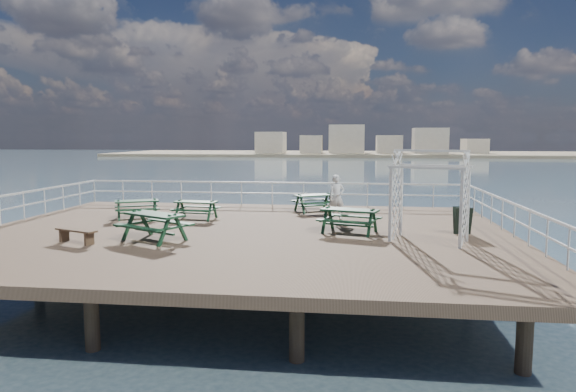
{
  "coord_description": "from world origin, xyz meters",
  "views": [
    {
      "loc": [
        3.71,
        -16.81,
        3.15
      ],
      "look_at": [
        1.47,
        1.05,
        1.1
      ],
      "focal_mm": 32.0,
      "sensor_mm": 36.0,
      "label": 1
    }
  ],
  "objects_px": {
    "person": "(337,197)",
    "trellis_arbor": "(429,201)",
    "picnic_table_a": "(137,205)",
    "flat_bench_near": "(76,233)",
    "picnic_table_c": "(314,199)",
    "picnic_table_d": "(154,221)",
    "picnic_table_e": "(350,216)",
    "picnic_table_b": "(196,206)"
  },
  "relations": [
    {
      "from": "trellis_arbor",
      "to": "person",
      "type": "distance_m",
      "value": 5.07
    },
    {
      "from": "picnic_table_a",
      "to": "trellis_arbor",
      "type": "height_order",
      "value": "trellis_arbor"
    },
    {
      "from": "picnic_table_d",
      "to": "flat_bench_near",
      "type": "height_order",
      "value": "picnic_table_d"
    },
    {
      "from": "picnic_table_a",
      "to": "picnic_table_b",
      "type": "distance_m",
      "value": 2.36
    },
    {
      "from": "picnic_table_d",
      "to": "picnic_table_a",
      "type": "bearing_deg",
      "value": 147.72
    },
    {
      "from": "flat_bench_near",
      "to": "trellis_arbor",
      "type": "height_order",
      "value": "trellis_arbor"
    },
    {
      "from": "picnic_table_e",
      "to": "flat_bench_near",
      "type": "xyz_separation_m",
      "value": [
        -8.13,
        -2.74,
        -0.26
      ]
    },
    {
      "from": "picnic_table_c",
      "to": "flat_bench_near",
      "type": "bearing_deg",
      "value": -161.3
    },
    {
      "from": "picnic_table_a",
      "to": "picnic_table_d",
      "type": "distance_m",
      "value": 4.73
    },
    {
      "from": "picnic_table_a",
      "to": "person",
      "type": "distance_m",
      "value": 7.85
    },
    {
      "from": "picnic_table_d",
      "to": "person",
      "type": "height_order",
      "value": "person"
    },
    {
      "from": "flat_bench_near",
      "to": "picnic_table_a",
      "type": "bearing_deg",
      "value": 113.84
    },
    {
      "from": "picnic_table_d",
      "to": "flat_bench_near",
      "type": "relative_size",
      "value": 1.64
    },
    {
      "from": "picnic_table_d",
      "to": "trellis_arbor",
      "type": "height_order",
      "value": "trellis_arbor"
    },
    {
      "from": "picnic_table_b",
      "to": "trellis_arbor",
      "type": "distance_m",
      "value": 9.04
    },
    {
      "from": "picnic_table_a",
      "to": "person",
      "type": "bearing_deg",
      "value": -20.29
    },
    {
      "from": "picnic_table_a",
      "to": "picnic_table_e",
      "type": "height_order",
      "value": "picnic_table_e"
    },
    {
      "from": "person",
      "to": "flat_bench_near",
      "type": "bearing_deg",
      "value": -161.39
    },
    {
      "from": "person",
      "to": "trellis_arbor",
      "type": "bearing_deg",
      "value": -72.99
    },
    {
      "from": "flat_bench_near",
      "to": "person",
      "type": "xyz_separation_m",
      "value": [
        7.6,
        5.7,
        0.54
      ]
    },
    {
      "from": "picnic_table_a",
      "to": "flat_bench_near",
      "type": "relative_size",
      "value": 1.38
    },
    {
      "from": "picnic_table_d",
      "to": "person",
      "type": "relative_size",
      "value": 1.44
    },
    {
      "from": "picnic_table_b",
      "to": "picnic_table_a",
      "type": "bearing_deg",
      "value": -170.81
    },
    {
      "from": "picnic_table_e",
      "to": "trellis_arbor",
      "type": "distance_m",
      "value": 2.74
    },
    {
      "from": "picnic_table_c",
      "to": "trellis_arbor",
      "type": "bearing_deg",
      "value": -87.7
    },
    {
      "from": "flat_bench_near",
      "to": "person",
      "type": "relative_size",
      "value": 0.88
    },
    {
      "from": "picnic_table_d",
      "to": "person",
      "type": "xyz_separation_m",
      "value": [
        5.45,
        4.98,
        0.25
      ]
    },
    {
      "from": "picnic_table_c",
      "to": "picnic_table_e",
      "type": "height_order",
      "value": "picnic_table_e"
    },
    {
      "from": "picnic_table_b",
      "to": "picnic_table_e",
      "type": "bearing_deg",
      "value": -13.96
    },
    {
      "from": "picnic_table_e",
      "to": "trellis_arbor",
      "type": "height_order",
      "value": "trellis_arbor"
    },
    {
      "from": "picnic_table_b",
      "to": "flat_bench_near",
      "type": "height_order",
      "value": "picnic_table_b"
    },
    {
      "from": "flat_bench_near",
      "to": "trellis_arbor",
      "type": "bearing_deg",
      "value": 30.12
    },
    {
      "from": "picnic_table_d",
      "to": "trellis_arbor",
      "type": "relative_size",
      "value": 0.88
    },
    {
      "from": "picnic_table_a",
      "to": "flat_bench_near",
      "type": "distance_m",
      "value": 4.84
    },
    {
      "from": "picnic_table_c",
      "to": "person",
      "type": "xyz_separation_m",
      "value": [
        1.02,
        -1.96,
        0.34
      ]
    },
    {
      "from": "picnic_table_b",
      "to": "person",
      "type": "bearing_deg",
      "value": 14.28
    },
    {
      "from": "picnic_table_a",
      "to": "trellis_arbor",
      "type": "xyz_separation_m",
      "value": [
        10.71,
        -3.25,
        0.73
      ]
    },
    {
      "from": "picnic_table_d",
      "to": "picnic_table_e",
      "type": "relative_size",
      "value": 1.12
    },
    {
      "from": "picnic_table_a",
      "to": "flat_bench_near",
      "type": "height_order",
      "value": "picnic_table_a"
    },
    {
      "from": "picnic_table_b",
      "to": "person",
      "type": "height_order",
      "value": "person"
    },
    {
      "from": "picnic_table_b",
      "to": "trellis_arbor",
      "type": "bearing_deg",
      "value": -15.62
    },
    {
      "from": "picnic_table_d",
      "to": "flat_bench_near",
      "type": "distance_m",
      "value": 2.29
    }
  ]
}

